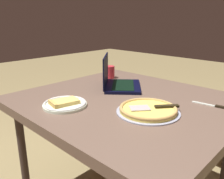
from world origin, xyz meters
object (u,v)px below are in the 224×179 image
Objects in this scene: pizza_tray at (148,109)px; table_knife at (216,106)px; pizza_plate at (65,104)px; dining_table at (127,108)px; laptop at (118,81)px; drink_cup at (110,72)px.

table_knife is at bearing 55.45° from pizza_tray.
dining_table is at bearing 63.38° from pizza_plate.
dining_table is at bearing -152.00° from table_knife.
laptop is 1.67× the size of pizza_plate.
pizza_tray is 0.72m from drink_cup.
pizza_tray is at bearing -30.47° from drink_cup.
laptop reaches higher than pizza_tray.
table_knife is 2.20× the size of drink_cup.
laptop is 1.23× the size of pizza_tray.
table_knife is at bearing 43.15° from pizza_plate.
laptop is 0.46m from pizza_tray.
pizza_tray is 1.52× the size of table_knife.
pizza_plate is at bearing -67.29° from drink_cup.
drink_cup is (-0.25, 0.60, 0.03)m from pizza_plate.
pizza_tray is 3.34× the size of drink_cup.
dining_table is 0.51m from drink_cup.
dining_table is 5.13× the size of pizza_plate.
drink_cup is (-0.22, 0.15, 0.00)m from laptop.
dining_table is at bearing -33.51° from laptop.
table_knife is (0.62, 0.10, -0.04)m from laptop.
drink_cup is at bearing 112.71° from pizza_plate.
drink_cup is at bearing 145.98° from dining_table.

